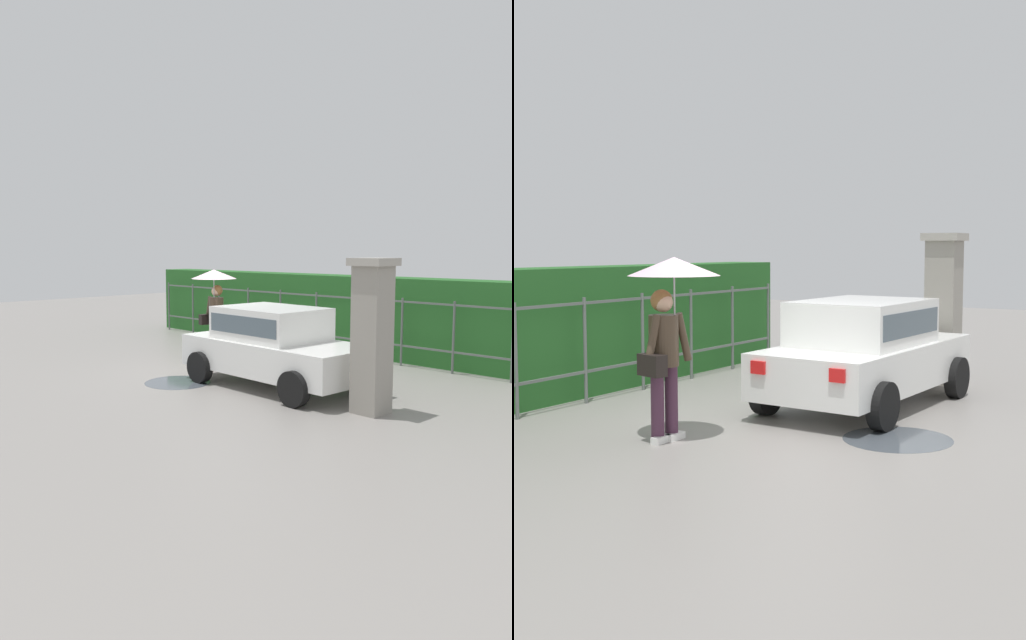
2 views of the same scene
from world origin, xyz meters
The scene contains 7 objects.
ground_plane centered at (0.00, 0.00, 0.00)m, with size 40.00×40.00×0.00m, color gray.
car centered at (1.76, -0.33, 0.80)m, with size 3.78×1.96×1.48m.
pedestrian centered at (-1.18, 0.72, 1.58)m, with size 1.04×1.04×2.09m.
gate_pillar centered at (4.12, -0.61, 1.24)m, with size 0.60×0.60×2.42m.
fence_section centered at (-0.72, 3.11, 0.83)m, with size 11.01×0.05×1.50m.
hedge_row centered at (-0.72, 3.81, 0.95)m, with size 11.96×0.90×1.90m, color #235B23.
puddle_near centered at (0.25, -1.44, 0.00)m, with size 1.27×1.27×0.00m, color #4C545B.
Camera 1 is at (9.52, -8.41, 2.55)m, focal length 34.21 mm.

